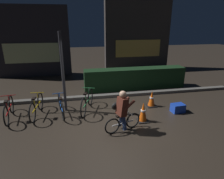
% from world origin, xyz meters
% --- Properties ---
extents(ground_plane, '(40.00, 40.00, 0.00)m').
position_xyz_m(ground_plane, '(0.00, 0.00, 0.00)').
color(ground_plane, '#2D261E').
extents(sidewalk_curb, '(12.00, 0.24, 0.12)m').
position_xyz_m(sidewalk_curb, '(0.00, 2.20, 0.06)').
color(sidewalk_curb, '#56544F').
rests_on(sidewalk_curb, ground).
extents(hedge_row, '(4.80, 0.70, 0.98)m').
position_xyz_m(hedge_row, '(1.80, 3.10, 0.49)').
color(hedge_row, black).
rests_on(hedge_row, ground).
extents(storefront_left, '(4.25, 0.54, 3.94)m').
position_xyz_m(storefront_left, '(-3.32, 6.50, 1.96)').
color(storefront_left, '#262328').
rests_on(storefront_left, ground).
extents(storefront_right, '(4.33, 0.54, 4.38)m').
position_xyz_m(storefront_right, '(3.20, 7.20, 2.18)').
color(storefront_right, '#383330').
rests_on(storefront_right, ground).
extents(street_post, '(0.10, 0.10, 2.76)m').
position_xyz_m(street_post, '(-1.38, 1.20, 1.38)').
color(street_post, '#2D2D33').
rests_on(street_post, ground).
extents(parked_bike_leftmost, '(0.46, 1.58, 0.73)m').
position_xyz_m(parked_bike_leftmost, '(-3.18, 0.91, 0.33)').
color(parked_bike_leftmost, black).
rests_on(parked_bike_leftmost, ground).
extents(parked_bike_left_mid, '(0.46, 1.60, 0.74)m').
position_xyz_m(parked_bike_left_mid, '(-2.33, 0.98, 0.34)').
color(parked_bike_left_mid, black).
rests_on(parked_bike_left_mid, ground).
extents(parked_bike_center_left, '(0.46, 1.51, 0.70)m').
position_xyz_m(parked_bike_center_left, '(-1.52, 0.90, 0.32)').
color(parked_bike_center_left, black).
rests_on(parked_bike_center_left, ground).
extents(parked_bike_center_right, '(0.59, 1.63, 0.78)m').
position_xyz_m(parked_bike_center_right, '(-0.62, 1.03, 0.35)').
color(parked_bike_center_right, black).
rests_on(parked_bike_center_right, ground).
extents(traffic_cone_near, '(0.36, 0.36, 0.65)m').
position_xyz_m(traffic_cone_near, '(1.07, -0.10, 0.32)').
color(traffic_cone_near, black).
rests_on(traffic_cone_near, ground).
extents(traffic_cone_far, '(0.36, 0.36, 0.60)m').
position_xyz_m(traffic_cone_far, '(1.80, 0.96, 0.29)').
color(traffic_cone_far, black).
rests_on(traffic_cone_far, ground).
extents(blue_crate, '(0.46, 0.35, 0.30)m').
position_xyz_m(blue_crate, '(2.52, 0.30, 0.15)').
color(blue_crate, '#193DB7').
rests_on(blue_crate, ground).
extents(cyclist, '(1.15, 0.50, 1.25)m').
position_xyz_m(cyclist, '(0.27, -0.51, 0.63)').
color(cyclist, black).
rests_on(cyclist, ground).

